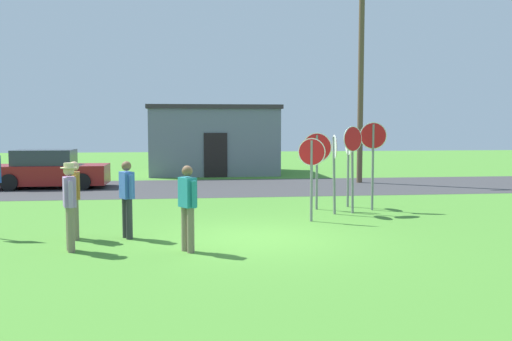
# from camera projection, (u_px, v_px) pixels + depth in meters

# --- Properties ---
(ground_plane) EXTENTS (80.00, 80.00, 0.00)m
(ground_plane) POSITION_uv_depth(u_px,v_px,m) (255.00, 238.00, 12.30)
(ground_plane) COLOR #47842D
(street_asphalt) EXTENTS (60.00, 6.40, 0.01)m
(street_asphalt) POSITION_uv_depth(u_px,v_px,m) (225.00, 187.00, 22.24)
(street_asphalt) COLOR #38383A
(street_asphalt) RESTS_ON ground
(building_background) EXTENTS (6.47, 5.12, 3.45)m
(building_background) POSITION_uv_depth(u_px,v_px,m) (213.00, 139.00, 28.88)
(building_background) COLOR slate
(building_background) RESTS_ON ground
(utility_pole) EXTENTS (1.80, 0.24, 8.80)m
(utility_pole) POSITION_uv_depth(u_px,v_px,m) (361.00, 75.00, 23.76)
(utility_pole) COLOR brown
(utility_pole) RESTS_ON ground
(parked_car_on_street) EXTENTS (4.30, 2.02, 1.51)m
(parked_car_on_street) POSITION_uv_depth(u_px,v_px,m) (50.00, 170.00, 22.03)
(parked_car_on_street) COLOR maroon
(parked_car_on_street) RESTS_ON ground
(stop_sign_rear_right) EXTENTS (0.65, 0.31, 2.14)m
(stop_sign_rear_right) POSITION_uv_depth(u_px,v_px,m) (312.00, 165.00, 14.29)
(stop_sign_rear_right) COLOR slate
(stop_sign_rear_right) RESTS_ON ground
(stop_sign_center_cluster) EXTENTS (0.07, 0.63, 2.20)m
(stop_sign_center_cluster) POSITION_uv_depth(u_px,v_px,m) (348.00, 158.00, 16.85)
(stop_sign_center_cluster) COLOR slate
(stop_sign_center_cluster) RESTS_ON ground
(stop_sign_tallest) EXTENTS (0.78, 0.13, 2.55)m
(stop_sign_tallest) POSITION_uv_depth(u_px,v_px,m) (373.00, 150.00, 16.17)
(stop_sign_tallest) COLOR slate
(stop_sign_tallest) RESTS_ON ground
(stop_sign_rear_left) EXTENTS (0.82, 0.31, 2.25)m
(stop_sign_rear_left) POSITION_uv_depth(u_px,v_px,m) (317.00, 157.00, 16.32)
(stop_sign_rear_left) COLOR slate
(stop_sign_rear_left) RESTS_ON ground
(stop_sign_leaning_left) EXTENTS (0.13, 0.66, 2.21)m
(stop_sign_leaning_left) POSITION_uv_depth(u_px,v_px,m) (334.00, 161.00, 15.44)
(stop_sign_leaning_left) COLOR slate
(stop_sign_leaning_left) RESTS_ON ground
(stop_sign_far_back) EXTENTS (0.64, 0.38, 2.44)m
(stop_sign_far_back) POSITION_uv_depth(u_px,v_px,m) (353.00, 154.00, 15.62)
(stop_sign_far_back) COLOR slate
(stop_sign_far_back) RESTS_ON ground
(person_in_blue) EXTENTS (0.37, 0.50, 1.69)m
(person_in_blue) POSITION_uv_depth(u_px,v_px,m) (188.00, 203.00, 10.87)
(person_in_blue) COLOR #7A6B56
(person_in_blue) RESTS_ON ground
(person_near_signs) EXTENTS (0.32, 0.55, 1.74)m
(person_near_signs) POSITION_uv_depth(u_px,v_px,m) (70.00, 201.00, 10.92)
(person_near_signs) COLOR #7A6B56
(person_near_signs) RESTS_ON ground
(person_on_left) EXTENTS (0.28, 0.56, 1.69)m
(person_on_left) POSITION_uv_depth(u_px,v_px,m) (75.00, 196.00, 12.07)
(person_on_left) COLOR #7A6B56
(person_on_left) RESTS_ON ground
(person_in_dark_shirt) EXTENTS (0.36, 0.52, 1.69)m
(person_in_dark_shirt) POSITION_uv_depth(u_px,v_px,m) (127.00, 195.00, 12.17)
(person_in_dark_shirt) COLOR #2D2D33
(person_in_dark_shirt) RESTS_ON ground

